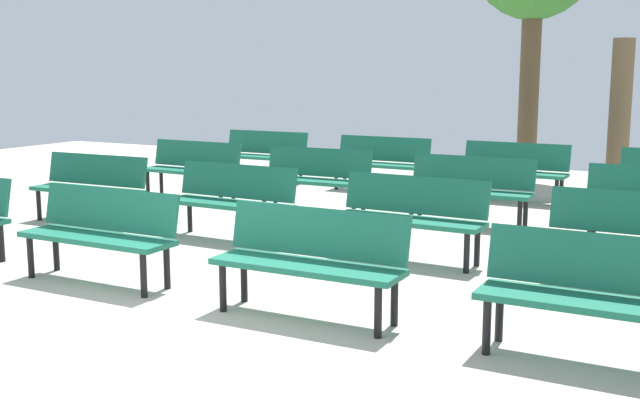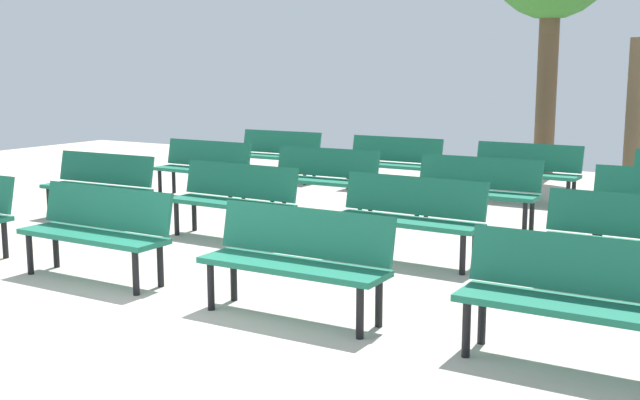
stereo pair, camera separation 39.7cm
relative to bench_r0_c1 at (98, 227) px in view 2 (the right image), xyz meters
The scene contains 15 objects.
ground_plane 2.00m from the bench_r0_c1, 52.98° to the right, with size 24.00×24.00×0.00m, color #B2A899.
bench_r0_c1 is the anchor object (origin of this frame).
bench_r0_c2 2.25m from the bench_r0_c1, ahead, with size 1.60×0.50×0.87m.
bench_r0_c3 4.47m from the bench_r0_c1, ahead, with size 1.60×0.49×0.87m.
bench_r1_c0 3.05m from the bench_r0_c1, 135.90° to the left, with size 1.61×0.53×0.87m.
bench_r1_c1 2.12m from the bench_r0_c1, 89.33° to the left, with size 1.61×0.51×0.87m.
bench_r1_c2 3.12m from the bench_r0_c1, 43.89° to the left, with size 1.61×0.52×0.87m.
bench_r1_c3 4.95m from the bench_r0_c1, 25.49° to the left, with size 1.60×0.48×0.87m.
bench_r2_c0 4.78m from the bench_r0_c1, 117.03° to the left, with size 1.61×0.51×0.87m.
bench_r2_c1 4.23m from the bench_r0_c1, 90.07° to the left, with size 1.61×0.52×0.87m.
bench_r2_c2 4.81m from the bench_r0_c1, 62.50° to the left, with size 1.61×0.52×0.87m.
bench_r3_c0 6.79m from the bench_r0_c1, 109.22° to the left, with size 1.61×0.51×0.87m.
bench_r3_c1 6.36m from the bench_r0_c1, 89.46° to the left, with size 1.60×0.49×0.87m.
bench_r3_c2 6.75m from the bench_r0_c1, 70.64° to the left, with size 1.61×0.51×0.87m.
tree_1 8.94m from the bench_r0_c1, 67.16° to the left, with size 0.35×0.35×2.46m.
Camera 2 is at (4.43, -3.71, 2.01)m, focal length 44.45 mm.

